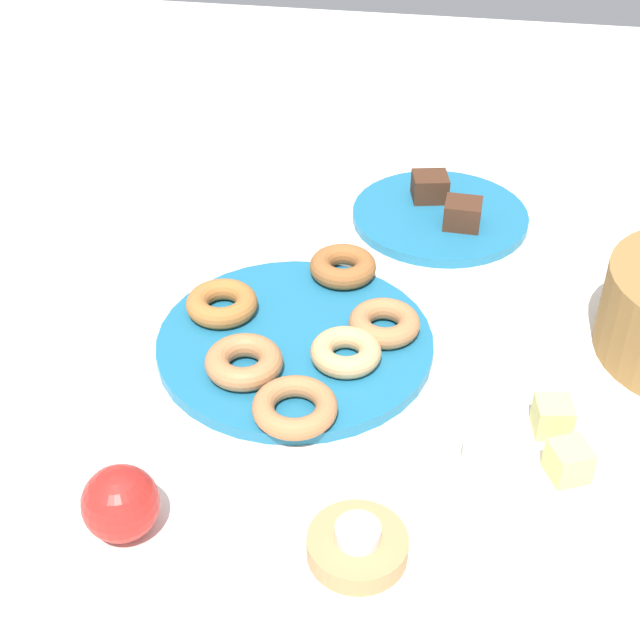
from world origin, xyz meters
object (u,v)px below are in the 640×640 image
(donut_plate, at_px, (295,343))
(melon_chunk_left, at_px, (553,417))
(brownie_far, at_px, (463,214))
(cake_plate, at_px, (440,216))
(donut_0, at_px, (222,303))
(donut_2, at_px, (295,407))
(melon_chunk_right, at_px, (569,461))
(tealight, at_px, (358,533))
(brownie_near, at_px, (430,187))
(fruit_bowl, at_px, (548,462))
(candle_holder, at_px, (357,546))
(donut_4, at_px, (244,362))
(apple, at_px, (121,503))
(donut_3, at_px, (346,352))
(donut_1, at_px, (343,266))
(donut_5, at_px, (384,323))

(donut_plate, distance_m, melon_chunk_left, 0.32)
(brownie_far, bearing_deg, cake_plate, -135.00)
(donut_0, xyz_separation_m, donut_2, (0.17, 0.12, -0.00))
(melon_chunk_right, bearing_deg, tealight, -61.87)
(cake_plate, height_order, brownie_far, brownie_far)
(brownie_near, distance_m, fruit_bowl, 0.54)
(candle_holder, bearing_deg, donut_4, -144.25)
(candle_holder, distance_m, melon_chunk_left, 0.24)
(donut_0, bearing_deg, cake_plate, 139.21)
(donut_0, relative_size, apple, 1.19)
(fruit_bowl, bearing_deg, donut_3, -119.33)
(brownie_far, relative_size, apple, 0.69)
(tealight, bearing_deg, candle_holder, -90.00)
(cake_plate, height_order, tealight, tealight)
(cake_plate, bearing_deg, melon_chunk_right, 16.35)
(donut_1, relative_size, melon_chunk_right, 2.39)
(brownie_near, distance_m, brownie_far, 0.09)
(brownie_far, bearing_deg, fruit_bowl, 13.20)
(fruit_bowl, bearing_deg, cake_plate, -164.10)
(donut_1, height_order, tealight, donut_1)
(tealight, relative_size, apple, 0.58)
(donut_plate, bearing_deg, donut_1, 165.09)
(brownie_near, xyz_separation_m, tealight, (0.65, -0.02, -0.00))
(donut_4, xyz_separation_m, melon_chunk_left, (0.06, 0.33, 0.02))
(donut_2, relative_size, donut_4, 1.04)
(donut_5, relative_size, fruit_bowl, 0.49)
(donut_1, xyz_separation_m, donut_3, (0.17, 0.03, -0.00))
(donut_plate, xyz_separation_m, donut_0, (-0.03, -0.10, 0.02))
(donut_4, relative_size, brownie_far, 1.75)
(brownie_far, bearing_deg, melon_chunk_left, 14.12)
(donut_0, bearing_deg, donut_2, 36.35)
(donut_1, xyz_separation_m, fruit_bowl, (0.30, 0.25, -0.01))
(donut_2, distance_m, apple, 0.21)
(donut_0, relative_size, melon_chunk_left, 2.43)
(brownie_near, height_order, fruit_bowl, brownie_near)
(brownie_far, bearing_deg, apple, -26.34)
(donut_2, relative_size, cake_plate, 0.36)
(donut_1, distance_m, brownie_near, 0.24)
(donut_4, bearing_deg, melon_chunk_right, 71.08)
(donut_4, height_order, candle_holder, donut_4)
(donut_3, bearing_deg, donut_plate, -116.40)
(brownie_far, bearing_deg, tealight, -6.88)
(donut_3, height_order, melon_chunk_left, melon_chunk_left)
(cake_plate, bearing_deg, apple, -22.73)
(donut_3, xyz_separation_m, donut_4, (0.04, -0.11, 0.00))
(donut_4, height_order, apple, apple)
(brownie_far, xyz_separation_m, fruit_bowl, (0.45, 0.11, -0.02))
(brownie_far, bearing_deg, donut_3, -20.04)
(donut_1, xyz_separation_m, melon_chunk_right, (0.33, 0.26, 0.02))
(donut_1, relative_size, fruit_bowl, 0.50)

